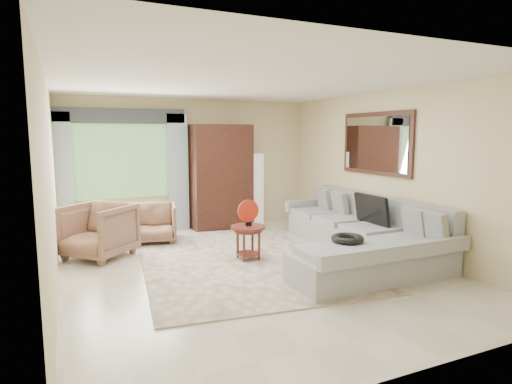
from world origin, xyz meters
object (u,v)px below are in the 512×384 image
sectional_sofa (360,240)px  coffee_table (248,242)px  armoire (221,177)px  armchair_left (98,231)px  potted_plant (86,230)px  tv_screen (372,210)px  armchair_right (155,223)px  floor_lamp (256,189)px

sectional_sofa → coffee_table: (-1.64, 0.58, -0.00)m
coffee_table → armoire: (0.41, 2.32, 0.77)m
armchair_left → armoire: armoire is taller
coffee_table → armchair_left: 2.34m
potted_plant → armoire: size_ratio=0.24×
tv_screen → armchair_left: bearing=158.1°
armchair_right → potted_plant: bearing=172.6°
potted_plant → floor_lamp: bearing=5.2°
armchair_right → coffee_table: bearing=-46.5°
potted_plant → floor_lamp: 3.46m
tv_screen → armchair_right: (-2.98, 2.20, -0.38)m
tv_screen → armchair_left: 4.29m
armoire → floor_lamp: size_ratio=1.40×
armchair_right → armchair_left: bearing=-137.6°
potted_plant → floor_lamp: (3.41, 0.31, 0.50)m
armchair_right → armoire: (1.48, 0.63, 0.71)m
coffee_table → floor_lamp: bearing=63.1°
coffee_table → floor_lamp: size_ratio=0.35×
potted_plant → armoire: bearing=5.5°
sectional_sofa → armoire: (-1.23, 2.90, 0.77)m
armchair_left → coffee_table: bearing=18.5°
tv_screen → armoire: (-1.50, 2.83, 0.33)m
armchair_right → floor_lamp: bearing=27.7°
coffee_table → armchair_right: armchair_right is taller
tv_screen → potted_plant: bearing=147.9°
armchair_right → floor_lamp: 2.42m
tv_screen → floor_lamp: size_ratio=0.49×
armoire → armchair_left: bearing=-153.6°
sectional_sofa → potted_plant: (-3.84, 2.65, -0.03)m
sectional_sofa → tv_screen: (0.27, 0.07, 0.44)m
armchair_left → armchair_right: bearing=77.6°
coffee_table → tv_screen: bearing=-14.9°
potted_plant → armchair_left: bearing=-82.0°
sectional_sofa → floor_lamp: (-0.43, 2.96, 0.47)m
sectional_sofa → coffee_table: 1.74m
tv_screen → potted_plant: 4.87m
potted_plant → armoire: 2.74m
armchair_right → armoire: armoire is taller
coffee_table → floor_lamp: 2.71m
armoire → floor_lamp: 0.86m
sectional_sofa → armchair_left: bearing=155.8°
tv_screen → armchair_right: bearing=143.6°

